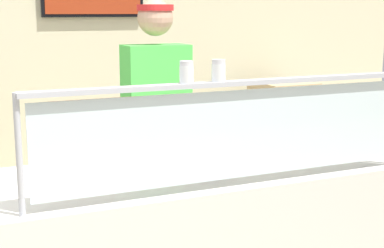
# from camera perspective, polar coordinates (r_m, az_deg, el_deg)

# --- Properties ---
(shop_rear_unit) EXTENTS (6.39, 0.13, 2.70)m
(shop_rear_unit) POSITION_cam_1_polar(r_m,az_deg,el_deg) (4.93, -10.75, 6.90)
(shop_rear_unit) COLOR beige
(shop_rear_unit) RESTS_ON ground
(sneeze_guard) EXTENTS (1.81, 0.06, 0.46)m
(sneeze_guard) POSITION_cam_1_polar(r_m,az_deg,el_deg) (2.45, 4.45, 0.34)
(sneeze_guard) COLOR #B2B5BC
(sneeze_guard) RESTS_ON serving_counter
(pizza_tray) EXTENTS (0.49, 0.49, 0.04)m
(pizza_tray) POSITION_cam_1_polar(r_m,az_deg,el_deg) (2.82, -0.11, -3.88)
(pizza_tray) COLOR #9EA0A8
(pizza_tray) RESTS_ON serving_counter
(pizza_server) EXTENTS (0.14, 0.29, 0.01)m
(pizza_server) POSITION_cam_1_polar(r_m,az_deg,el_deg) (2.81, 0.79, -3.46)
(pizza_server) COLOR #ADAFB7
(pizza_server) RESTS_ON pizza_tray
(parmesan_shaker) EXTENTS (0.06, 0.06, 0.09)m
(parmesan_shaker) POSITION_cam_1_polar(r_m,az_deg,el_deg) (2.32, -0.54, 4.97)
(parmesan_shaker) COLOR white
(parmesan_shaker) RESTS_ON sneeze_guard
(pepper_flake_shaker) EXTENTS (0.06, 0.06, 0.09)m
(pepper_flake_shaker) POSITION_cam_1_polar(r_m,az_deg,el_deg) (2.38, 2.62, 5.12)
(pepper_flake_shaker) COLOR white
(pepper_flake_shaker) RESTS_ON sneeze_guard
(worker_figure) EXTENTS (0.41, 0.50, 1.76)m
(worker_figure) POSITION_cam_1_polar(r_m,az_deg,el_deg) (3.49, -3.39, -0.35)
(worker_figure) COLOR #23232D
(worker_figure) RESTS_ON ground
(prep_shelf) EXTENTS (0.70, 0.55, 0.90)m
(prep_shelf) POSITION_cam_1_polar(r_m,az_deg,el_deg) (5.29, 8.78, -2.71)
(prep_shelf) COLOR #B7BABF
(prep_shelf) RESTS_ON ground
(pizza_box_stack) EXTENTS (0.50, 0.50, 0.18)m
(pizza_box_stack) POSITION_cam_1_polar(r_m,az_deg,el_deg) (5.19, 8.98, 3.11)
(pizza_box_stack) COLOR tan
(pizza_box_stack) RESTS_ON prep_shelf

